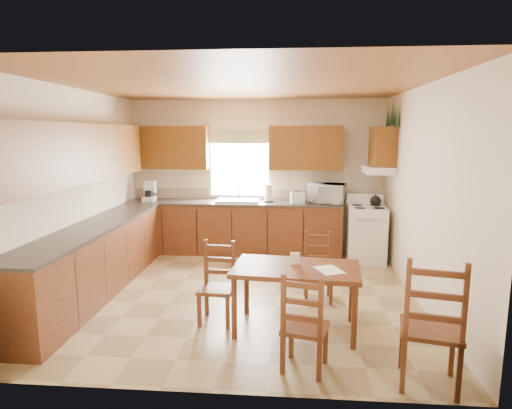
# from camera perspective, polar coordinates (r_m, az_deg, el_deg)

# --- Properties ---
(floor) EXTENTS (4.50, 4.50, 0.00)m
(floor) POSITION_cam_1_polar(r_m,az_deg,el_deg) (5.84, -1.74, -11.67)
(floor) COLOR #9F8759
(floor) RESTS_ON ground
(ceiling) EXTENTS (4.50, 4.50, 0.00)m
(ceiling) POSITION_cam_1_polar(r_m,az_deg,el_deg) (5.48, -1.89, 15.69)
(ceiling) COLOR #995E2E
(ceiling) RESTS_ON floor
(wall_left) EXTENTS (4.50, 4.50, 0.00)m
(wall_left) POSITION_cam_1_polar(r_m,az_deg,el_deg) (6.17, -23.07, 1.67)
(wall_left) COLOR beige
(wall_left) RESTS_ON floor
(wall_right) EXTENTS (4.50, 4.50, 0.00)m
(wall_right) POSITION_cam_1_polar(r_m,az_deg,el_deg) (5.70, 21.27, 1.20)
(wall_right) COLOR beige
(wall_right) RESTS_ON floor
(wall_back) EXTENTS (4.50, 4.50, 0.00)m
(wall_back) POSITION_cam_1_polar(r_m,az_deg,el_deg) (7.72, 0.06, 3.86)
(wall_back) COLOR beige
(wall_back) RESTS_ON floor
(wall_front) EXTENTS (4.50, 4.50, 0.00)m
(wall_front) POSITION_cam_1_polar(r_m,az_deg,el_deg) (3.31, -6.19, -3.81)
(wall_front) COLOR beige
(wall_front) RESTS_ON floor
(lower_cab_back) EXTENTS (3.75, 0.60, 0.88)m
(lower_cab_back) POSITION_cam_1_polar(r_m,az_deg,el_deg) (7.61, -2.94, -3.18)
(lower_cab_back) COLOR brown
(lower_cab_back) RESTS_ON floor
(lower_cab_left) EXTENTS (0.60, 3.60, 0.88)m
(lower_cab_left) POSITION_cam_1_polar(r_m,az_deg,el_deg) (6.09, -20.64, -7.04)
(lower_cab_left) COLOR brown
(lower_cab_left) RESTS_ON floor
(counter_back) EXTENTS (3.75, 0.63, 0.04)m
(counter_back) POSITION_cam_1_polar(r_m,az_deg,el_deg) (7.53, -2.97, 0.24)
(counter_back) COLOR #3A332D
(counter_back) RESTS_ON lower_cab_back
(counter_left) EXTENTS (0.63, 3.60, 0.04)m
(counter_left) POSITION_cam_1_polar(r_m,az_deg,el_deg) (5.98, -20.90, -2.80)
(counter_left) COLOR #3A332D
(counter_left) RESTS_ON lower_cab_left
(backsplash) EXTENTS (3.75, 0.01, 0.18)m
(backsplash) POSITION_cam_1_polar(r_m,az_deg,el_deg) (7.79, -2.69, 1.38)
(backsplash) COLOR gray
(backsplash) RESTS_ON counter_back
(upper_cab_back_left) EXTENTS (1.41, 0.33, 0.75)m
(upper_cab_back_left) POSITION_cam_1_polar(r_m,az_deg,el_deg) (7.81, -11.53, 7.44)
(upper_cab_back_left) COLOR brown
(upper_cab_back_left) RESTS_ON wall_back
(upper_cab_back_right) EXTENTS (1.25, 0.33, 0.75)m
(upper_cab_back_right) POSITION_cam_1_polar(r_m,az_deg,el_deg) (7.51, 6.60, 7.50)
(upper_cab_back_right) COLOR brown
(upper_cab_back_right) RESTS_ON wall_back
(upper_cab_left) EXTENTS (0.33, 3.60, 0.75)m
(upper_cab_left) POSITION_cam_1_polar(r_m,az_deg,el_deg) (5.92, -22.63, 6.32)
(upper_cab_left) COLOR brown
(upper_cab_left) RESTS_ON wall_left
(upper_cab_stove) EXTENTS (0.33, 0.62, 0.62)m
(upper_cab_stove) POSITION_cam_1_polar(r_m,az_deg,el_deg) (7.22, 16.51, 7.45)
(upper_cab_stove) COLOR brown
(upper_cab_stove) RESTS_ON wall_right
(range_hood) EXTENTS (0.44, 0.62, 0.12)m
(range_hood) POSITION_cam_1_polar(r_m,az_deg,el_deg) (7.23, 15.98, 4.46)
(range_hood) COLOR silver
(range_hood) RESTS_ON wall_right
(window_frame) EXTENTS (1.13, 0.02, 1.18)m
(window_frame) POSITION_cam_1_polar(r_m,az_deg,el_deg) (7.71, -2.19, 5.33)
(window_frame) COLOR silver
(window_frame) RESTS_ON wall_back
(window_pane) EXTENTS (1.05, 0.01, 1.10)m
(window_pane) POSITION_cam_1_polar(r_m,az_deg,el_deg) (7.70, -2.19, 5.33)
(window_pane) COLOR white
(window_pane) RESTS_ON wall_back
(window_valance) EXTENTS (1.19, 0.01, 0.24)m
(window_valance) POSITION_cam_1_polar(r_m,az_deg,el_deg) (7.66, -2.24, 9.05)
(window_valance) COLOR #496835
(window_valance) RESTS_ON wall_back
(sink_basin) EXTENTS (0.75, 0.45, 0.04)m
(sink_basin) POSITION_cam_1_polar(r_m,az_deg,el_deg) (7.51, -2.40, 0.53)
(sink_basin) COLOR silver
(sink_basin) RESTS_ON counter_back
(pine_decal_a) EXTENTS (0.22, 0.22, 0.36)m
(pine_decal_a) POSITION_cam_1_polar(r_m,az_deg,el_deg) (6.93, 18.31, 11.27)
(pine_decal_a) COLOR #184621
(pine_decal_a) RESTS_ON wall_right
(pine_decal_b) EXTENTS (0.22, 0.22, 0.36)m
(pine_decal_b) POSITION_cam_1_polar(r_m,az_deg,el_deg) (7.25, 17.73, 11.52)
(pine_decal_b) COLOR #184621
(pine_decal_b) RESTS_ON wall_right
(pine_decal_c) EXTENTS (0.22, 0.22, 0.36)m
(pine_decal_c) POSITION_cam_1_polar(r_m,az_deg,el_deg) (7.56, 17.17, 11.14)
(pine_decal_c) COLOR #184621
(pine_decal_c) RESTS_ON wall_right
(stove) EXTENTS (0.66, 0.68, 0.90)m
(stove) POSITION_cam_1_polar(r_m,az_deg,el_deg) (7.32, 14.52, -3.92)
(stove) COLOR silver
(stove) RESTS_ON floor
(coffeemaker) EXTENTS (0.24, 0.28, 0.36)m
(coffeemaker) POSITION_cam_1_polar(r_m,az_deg,el_deg) (7.82, -14.06, 1.79)
(coffeemaker) COLOR silver
(coffeemaker) RESTS_ON counter_back
(paper_towel) EXTENTS (0.14, 0.14, 0.31)m
(paper_towel) POSITION_cam_1_polar(r_m,az_deg,el_deg) (7.47, 1.70, 1.53)
(paper_towel) COLOR white
(paper_towel) RESTS_ON counter_back
(toaster) EXTENTS (0.25, 0.19, 0.19)m
(toaster) POSITION_cam_1_polar(r_m,az_deg,el_deg) (7.40, 5.54, 0.94)
(toaster) COLOR silver
(toaster) RESTS_ON counter_back
(microwave) EXTENTS (0.64, 0.54, 0.33)m
(microwave) POSITION_cam_1_polar(r_m,az_deg,el_deg) (7.45, 9.43, 1.48)
(microwave) COLOR silver
(microwave) RESTS_ON counter_back
(dining_table) EXTENTS (1.39, 0.88, 0.71)m
(dining_table) POSITION_cam_1_polar(r_m,az_deg,el_deg) (4.72, 5.31, -12.37)
(dining_table) COLOR brown
(dining_table) RESTS_ON floor
(chair_near_left) EXTENTS (0.46, 0.45, 0.92)m
(chair_near_left) POSITION_cam_1_polar(r_m,az_deg,el_deg) (3.96, 6.58, -15.18)
(chair_near_left) COLOR brown
(chair_near_left) RESTS_ON floor
(chair_near_right) EXTENTS (0.56, 0.54, 1.13)m
(chair_near_right) POSITION_cam_1_polar(r_m,az_deg,el_deg) (3.96, 22.32, -14.19)
(chair_near_right) COLOR brown
(chair_near_right) RESTS_ON floor
(chair_far_left) EXTENTS (0.41, 0.39, 0.90)m
(chair_far_left) POSITION_cam_1_polar(r_m,az_deg,el_deg) (4.86, -5.29, -10.48)
(chair_far_left) COLOR brown
(chair_far_left) RESTS_ON floor
(chair_far_right) EXTENTS (0.37, 0.35, 0.87)m
(chair_far_right) POSITION_cam_1_polar(r_m,az_deg,el_deg) (5.51, 8.30, -8.32)
(chair_far_right) COLOR brown
(chair_far_right) RESTS_ON floor
(table_paper) EXTENTS (0.33, 0.37, 0.00)m
(table_paper) POSITION_cam_1_polar(r_m,az_deg,el_deg) (4.53, 9.74, -8.59)
(table_paper) COLOR white
(table_paper) RESTS_ON dining_table
(table_card) EXTENTS (0.10, 0.03, 0.13)m
(table_card) POSITION_cam_1_polar(r_m,az_deg,el_deg) (4.65, 5.21, -7.18)
(table_card) COLOR white
(table_card) RESTS_ON dining_table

